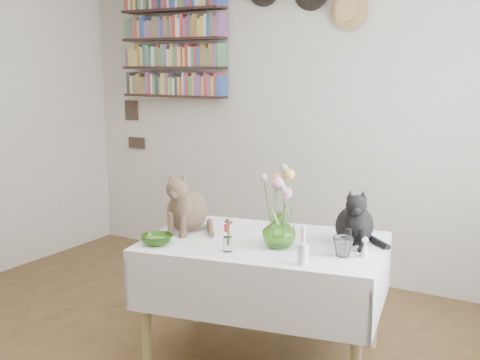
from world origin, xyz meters
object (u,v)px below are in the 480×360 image
Objects in this scene: dining_table at (264,270)px; flower_vase at (279,230)px; bookshelf_unit at (173,44)px; tabby_cat at (187,199)px; black_cat at (355,215)px.

flower_vase is at bearing -28.93° from dining_table.
dining_table is 2.52m from bookshelf_unit.
bookshelf_unit is at bearing 140.54° from flower_vase.
tabby_cat reaches higher than black_cat.
dining_table is 1.44× the size of bookshelf_unit.
bookshelf_unit reaches higher than dining_table.
black_cat reaches higher than dining_table.
black_cat is at bearing 2.98° from tabby_cat.
flower_vase reaches higher than dining_table.
tabby_cat is 1.13× the size of black_cat.
dining_table is at bearing 151.07° from flower_vase.
dining_table is at bearing -40.16° from bookshelf_unit.
black_cat is at bearing 38.78° from flower_vase.
dining_table is 4.38× the size of black_cat.
black_cat is at bearing -29.70° from bookshelf_unit.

